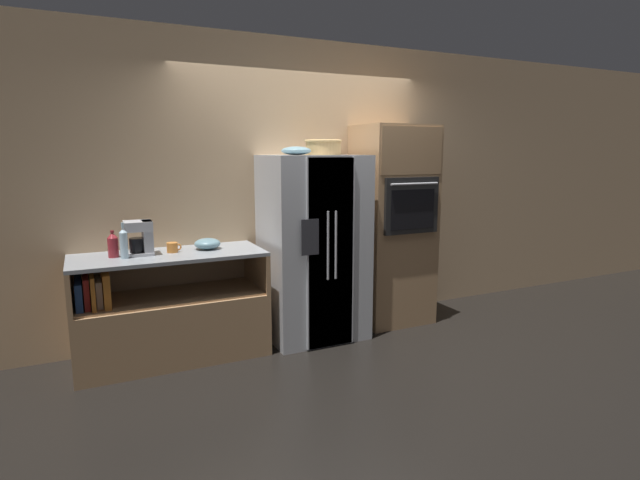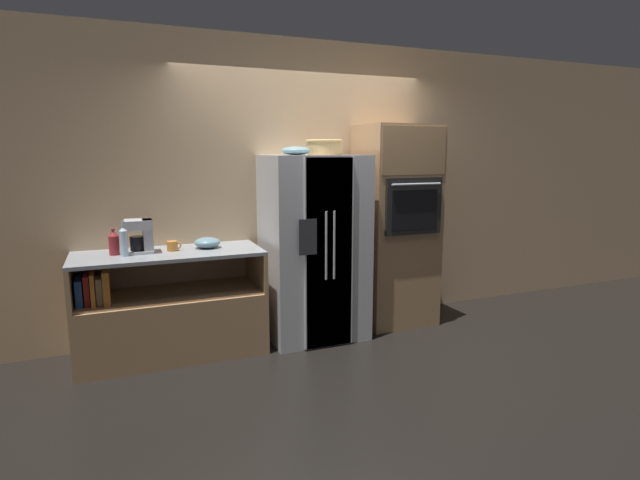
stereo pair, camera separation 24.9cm
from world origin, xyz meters
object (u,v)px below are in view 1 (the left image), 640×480
fruit_bowl (296,151)px  mug (173,247)px  bottle_short (124,243)px  wall_oven (393,225)px  refrigerator (314,248)px  coffee_maker (141,236)px  bottle_tall (113,245)px  mixing_bowl (207,244)px  wicker_basket (323,147)px

fruit_bowl → mug: (-1.08, 0.13, -0.80)m
bottle_short → wall_oven: bearing=1.4°
refrigerator → wall_oven: 0.93m
refrigerator → coffee_maker: refrigerator is taller
bottle_tall → coffee_maker: coffee_maker is taller
bottle_tall → mug: 0.46m
wall_oven → bottle_tall: wall_oven is taller
refrigerator → wall_oven: bearing=3.5°
mixing_bowl → fruit_bowl: bearing=-10.7°
bottle_tall → mixing_bowl: bottle_tall is taller
wall_oven → bottle_tall: size_ratio=9.17×
wicker_basket → bottle_short: bearing=-178.5°
wicker_basket → mug: 1.62m
bottle_tall → mug: bottle_tall is taller
wall_oven → mug: bearing=179.4°
wicker_basket → coffee_maker: size_ratio=1.22×
wicker_basket → mug: (-1.39, 0.04, -0.84)m
wall_oven → bottle_short: size_ratio=6.95×
refrigerator → wicker_basket: (0.12, 0.04, 0.93)m
wall_oven → bottle_short: 2.57m
bottle_tall → coffee_maker: bearing=1.9°
mug → bottle_short: bearing=-167.3°
bottle_tall → bottle_short: bearing=-49.7°
wall_oven → bottle_tall: 2.64m
refrigerator → fruit_bowl: fruit_bowl is taller
wall_oven → coffee_maker: 2.43m
refrigerator → wicker_basket: 0.94m
mixing_bowl → coffee_maker: coffee_maker is taller
wall_oven → wicker_basket: wall_oven is taller
coffee_maker → mixing_bowl: bearing=1.3°
refrigerator → wall_oven: wall_oven is taller
bottle_tall → coffee_maker: size_ratio=0.78×
wall_oven → bottle_short: wall_oven is taller
mug → refrigerator: bearing=-3.5°
refrigerator → mug: bearing=176.5°
refrigerator → bottle_tall: refrigerator is taller
refrigerator → mixing_bowl: 0.98m
mug → wall_oven: bearing=-0.6°
refrigerator → wicker_basket: wicker_basket is taller
wicker_basket → bottle_short: (-1.77, -0.05, -0.76)m
fruit_bowl → mug: fruit_bowl is taller
fruit_bowl → mixing_bowl: 1.13m
wicker_basket → bottle_short: size_ratio=1.19×
refrigerator → bottle_tall: size_ratio=7.85×
mixing_bowl → coffee_maker: bearing=-178.7°
bottle_tall → mixing_bowl: 0.76m
wall_oven → bottle_short: bearing=-178.6°
bottle_tall → bottle_short: (0.07, -0.09, 0.02)m
fruit_bowl → bottle_tall: size_ratio=1.21×
refrigerator → wicker_basket: size_ratio=5.01×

